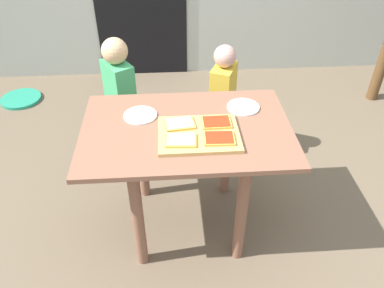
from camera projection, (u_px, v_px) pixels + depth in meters
ground_plane at (187, 221)px, 2.51m from camera, size 16.00×16.00×0.00m
dining_table at (187, 148)px, 2.13m from camera, size 1.13×0.75×0.75m
cutting_board at (199, 134)px, 1.98m from camera, size 0.42×0.33×0.02m
pizza_slice_far_right at (216, 122)px, 2.04m from camera, size 0.16×0.12×0.02m
pizza_slice_near_left at (181, 140)px, 1.91m from camera, size 0.16×0.13×0.02m
pizza_slice_far_left at (180, 123)px, 2.03m from camera, size 0.17×0.14×0.02m
pizza_slice_near_right at (219, 138)px, 1.92m from camera, size 0.16×0.12×0.02m
plate_white_left at (140, 115)px, 2.13m from camera, size 0.19×0.19×0.01m
plate_white_right at (243, 107)px, 2.20m from camera, size 0.19×0.19×0.01m
child_left at (120, 95)px, 2.68m from camera, size 0.25×0.28×0.98m
child_right at (223, 98)px, 2.76m from camera, size 0.22×0.28×0.91m
garden_hose_coil at (21, 99)px, 3.70m from camera, size 0.38×0.38×0.03m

